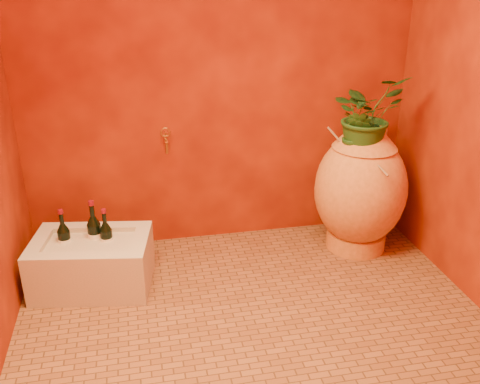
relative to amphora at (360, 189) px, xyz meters
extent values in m
plane|color=brown|center=(-0.85, -0.65, -0.42)|extent=(2.50, 2.50, 0.00)
cube|color=#540F04|center=(-0.85, 0.35, 0.83)|extent=(2.50, 0.02, 2.50)
cylinder|color=#DD8B3E|center=(0.00, 0.00, -0.37)|extent=(0.48, 0.48, 0.11)
ellipsoid|color=#DD8B3E|center=(0.00, 0.00, -0.01)|extent=(0.73, 0.73, 0.74)
cone|color=#DD8B3E|center=(0.00, 0.00, 0.34)|extent=(0.50, 0.50, 0.11)
torus|color=#DD8B3E|center=(0.00, 0.00, 0.40)|extent=(0.31, 0.31, 0.05)
cylinder|color=olive|center=(-0.08, -0.05, 0.23)|extent=(0.31, 0.25, 0.35)
cylinder|color=olive|center=(-0.02, -0.12, 0.27)|extent=(0.08, 0.40, 0.12)
cylinder|color=olive|center=(0.10, -0.08, 0.28)|extent=(0.15, 0.30, 0.20)
cube|color=beige|center=(-1.70, -0.13, -0.28)|extent=(0.73, 0.55, 0.28)
cube|color=beige|center=(-1.70, 0.05, -0.13)|extent=(0.67, 0.19, 0.03)
cube|color=beige|center=(-1.70, -0.31, -0.13)|extent=(0.67, 0.19, 0.03)
cube|color=beige|center=(-1.99, -0.13, -0.13)|extent=(0.13, 0.29, 0.03)
cube|color=beige|center=(-1.41, -0.13, -0.13)|extent=(0.13, 0.29, 0.03)
cylinder|color=black|center=(-1.68, -0.05, -0.16)|extent=(0.08, 0.08, 0.19)
cone|color=black|center=(-1.68, -0.05, -0.03)|extent=(0.08, 0.08, 0.05)
cylinder|color=black|center=(-1.68, -0.05, 0.03)|extent=(0.03, 0.03, 0.07)
cylinder|color=maroon|center=(-1.68, -0.05, 0.08)|extent=(0.03, 0.03, 0.03)
cylinder|color=silver|center=(-1.68, -0.05, -0.16)|extent=(0.08, 0.08, 0.08)
cylinder|color=black|center=(-1.61, -0.10, -0.17)|extent=(0.07, 0.07, 0.17)
cone|color=black|center=(-1.61, -0.10, -0.06)|extent=(0.07, 0.07, 0.05)
cylinder|color=black|center=(-1.61, -0.10, 0.00)|extent=(0.02, 0.02, 0.07)
cylinder|color=maroon|center=(-1.61, -0.10, 0.04)|extent=(0.03, 0.03, 0.02)
cylinder|color=silver|center=(-1.61, -0.10, -0.17)|extent=(0.07, 0.07, 0.07)
cylinder|color=black|center=(-1.85, -0.07, -0.16)|extent=(0.07, 0.07, 0.17)
cone|color=black|center=(-1.85, -0.07, -0.06)|extent=(0.07, 0.07, 0.05)
cylinder|color=black|center=(-1.85, -0.07, 0.00)|extent=(0.02, 0.02, 0.07)
cylinder|color=maroon|center=(-1.85, -0.07, 0.04)|extent=(0.03, 0.03, 0.02)
cylinder|color=silver|center=(-1.85, -0.07, -0.16)|extent=(0.08, 0.08, 0.08)
cylinder|color=#9F6C24|center=(-1.21, 0.29, 0.32)|extent=(0.02, 0.13, 0.02)
cylinder|color=#9F6C24|center=(-1.21, 0.23, 0.29)|extent=(0.02, 0.02, 0.07)
torus|color=#9F6C24|center=(-1.21, 0.29, 0.37)|extent=(0.06, 0.01, 0.06)
cylinder|color=#9F6C24|center=(-1.21, 0.29, 0.34)|extent=(0.01, 0.01, 0.04)
imported|color=#1C4719|center=(-0.01, -0.01, 0.49)|extent=(0.53, 0.50, 0.48)
imported|color=#1C4719|center=(-0.08, -0.05, 0.38)|extent=(0.22, 0.23, 0.32)
camera|label=1|loc=(-1.40, -2.94, 1.35)|focal=40.00mm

